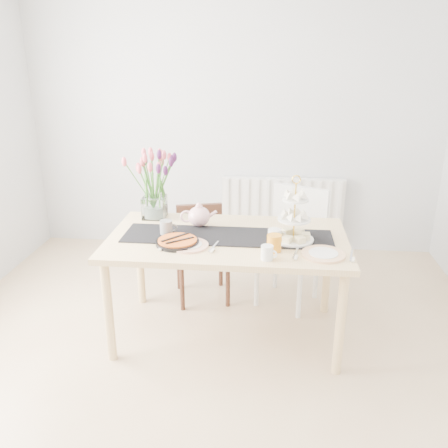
# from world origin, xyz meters

# --- Properties ---
(room_shell) EXTENTS (4.50, 4.50, 4.50)m
(room_shell) POSITION_xyz_m (0.00, 0.00, 1.30)
(room_shell) COLOR tan
(room_shell) RESTS_ON ground
(radiator) EXTENTS (1.20, 0.08, 0.60)m
(radiator) POSITION_xyz_m (0.50, 2.19, 0.45)
(radiator) COLOR white
(radiator) RESTS_ON room_shell
(dining_table) EXTENTS (1.60, 0.90, 0.75)m
(dining_table) POSITION_xyz_m (0.10, 0.60, 0.67)
(dining_table) COLOR #D8B674
(dining_table) RESTS_ON ground
(chair_brown) EXTENTS (0.48, 0.48, 0.75)m
(chair_brown) POSITION_xyz_m (-0.17, 1.18, 0.43)
(chair_brown) COLOR #371D14
(chair_brown) RESTS_ON ground
(chair_white) EXTENTS (0.60, 0.60, 0.92)m
(chair_white) POSITION_xyz_m (0.57, 1.18, 0.54)
(chair_white) COLOR white
(chair_white) RESTS_ON ground
(table_runner) EXTENTS (1.40, 0.35, 0.01)m
(table_runner) POSITION_xyz_m (0.10, 0.60, 0.75)
(table_runner) COLOR black
(table_runner) RESTS_ON dining_table
(tulip_vase) EXTENTS (0.60, 0.60, 0.51)m
(tulip_vase) POSITION_xyz_m (-0.48, 0.93, 1.08)
(tulip_vase) COLOR silver
(tulip_vase) RESTS_ON dining_table
(cake_stand) EXTENTS (0.27, 0.27, 0.39)m
(cake_stand) POSITION_xyz_m (0.53, 0.57, 0.86)
(cake_stand) COLOR gold
(cake_stand) RESTS_ON dining_table
(teapot) EXTENTS (0.28, 0.24, 0.16)m
(teapot) POSITION_xyz_m (-0.12, 0.77, 0.83)
(teapot) COLOR silver
(teapot) RESTS_ON dining_table
(cream_jug) EXTENTS (0.09, 0.09, 0.09)m
(cream_jug) POSITION_xyz_m (0.41, 0.54, 0.79)
(cream_jug) COLOR white
(cream_jug) RESTS_ON dining_table
(tart_tin) EXTENTS (0.28, 0.28, 0.03)m
(tart_tin) POSITION_xyz_m (-0.21, 0.44, 0.77)
(tart_tin) COLOR black
(tart_tin) RESTS_ON dining_table
(mug_grey) EXTENTS (0.10, 0.10, 0.10)m
(mug_grey) POSITION_xyz_m (-0.32, 0.60, 0.80)
(mug_grey) COLOR gray
(mug_grey) RESTS_ON dining_table
(mug_white) EXTENTS (0.10, 0.10, 0.09)m
(mug_white) POSITION_xyz_m (0.36, 0.26, 0.79)
(mug_white) COLOR silver
(mug_white) RESTS_ON dining_table
(mug_orange) EXTENTS (0.13, 0.13, 0.11)m
(mug_orange) POSITION_xyz_m (0.41, 0.39, 0.80)
(mug_orange) COLOR orange
(mug_orange) RESTS_ON dining_table
(plate_left) EXTENTS (0.30, 0.30, 0.01)m
(plate_left) POSITION_xyz_m (-0.14, 0.41, 0.76)
(plate_left) COLOR white
(plate_left) RESTS_ON dining_table
(plate_right) EXTENTS (0.32, 0.32, 0.01)m
(plate_right) POSITION_xyz_m (0.71, 0.36, 0.76)
(plate_right) COLOR silver
(plate_right) RESTS_ON dining_table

